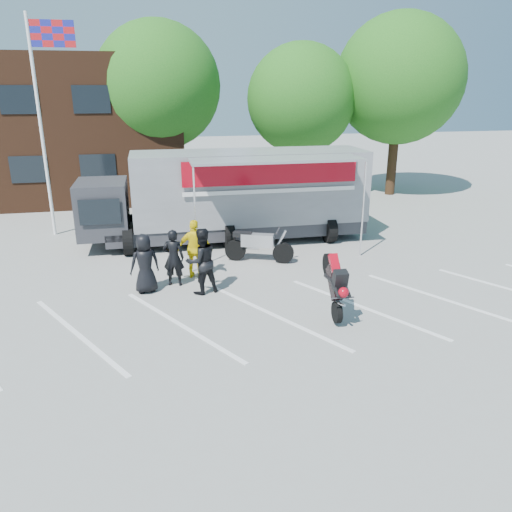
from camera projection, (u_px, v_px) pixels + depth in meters
name	position (u px, v px, depth m)	size (l,w,h in m)	color
ground	(277.00, 334.00, 11.71)	(100.00, 100.00, 0.00)	gray
parking_bay_lines	(267.00, 316.00, 12.64)	(18.00, 5.00, 0.01)	white
office_building	(0.00, 129.00, 25.29)	(18.00, 8.00, 7.00)	#462616
flagpole	(45.00, 100.00, 18.12)	(1.61, 0.12, 8.00)	white
tree_left	(158.00, 86.00, 24.35)	(6.12, 6.12, 8.64)	#382314
tree_mid	(301.00, 99.00, 25.01)	(5.44, 5.44, 7.68)	#382314
tree_right	(399.00, 80.00, 25.23)	(6.46, 6.46, 9.12)	#382314
transporter_truck	(237.00, 240.00, 18.99)	(10.42, 5.02, 3.32)	gray
parked_motorcycle	(259.00, 261.00, 16.62)	(0.78, 2.35, 1.23)	#B9B9BE
stunt_bike_rider	(329.00, 314.00, 12.76)	(0.71, 1.51, 1.78)	black
spectator_leather_a	(145.00, 263.00, 13.90)	(0.83, 0.54, 1.70)	black
spectator_leather_b	(174.00, 258.00, 14.39)	(0.61, 0.40, 1.68)	black
spectator_leather_c	(201.00, 261.00, 13.81)	(0.91, 0.71, 1.88)	black
spectator_hivis	(195.00, 249.00, 14.98)	(1.05, 0.44, 1.80)	yellow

